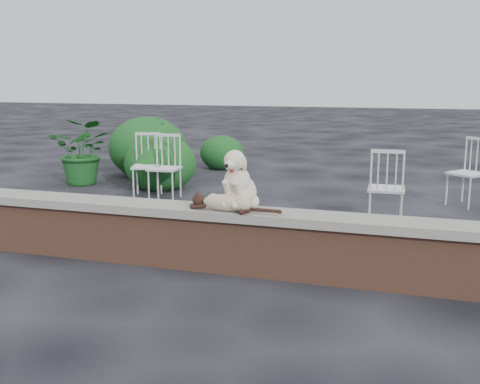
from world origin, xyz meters
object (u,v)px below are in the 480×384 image
(chair_a, at_px, (147,165))
(chair_b, at_px, (164,167))
(potted_plant_a, at_px, (83,151))
(chair_d, at_px, (467,172))
(dog, at_px, (241,178))
(chair_c, at_px, (386,187))
(potted_plant_b, at_px, (148,148))
(cat, at_px, (227,202))

(chair_a, xyz_separation_m, chair_b, (0.33, -0.10, 0.00))
(potted_plant_a, bearing_deg, chair_d, 1.42)
(chair_b, height_order, potted_plant_a, potted_plant_a)
(dog, xyz_separation_m, chair_c, (1.17, 2.03, -0.39))
(chair_b, relative_size, potted_plant_b, 0.88)
(cat, bearing_deg, chair_a, 137.66)
(chair_c, xyz_separation_m, chair_d, (1.00, 1.47, 0.00))
(dog, relative_size, cat, 0.55)
(dog, distance_m, potted_plant_b, 5.22)
(chair_d, relative_size, potted_plant_a, 0.86)
(cat, distance_m, chair_c, 2.53)
(dog, bearing_deg, chair_b, 136.90)
(dog, xyz_separation_m, cat, (-0.08, -0.15, -0.19))
(chair_a, distance_m, chair_c, 3.57)
(chair_b, xyz_separation_m, potted_plant_a, (-1.79, 0.71, 0.08))
(chair_b, bearing_deg, potted_plant_a, 153.27)
(chair_a, height_order, potted_plant_a, potted_plant_a)
(chair_a, relative_size, chair_d, 1.00)
(chair_a, bearing_deg, dog, -68.19)
(dog, xyz_separation_m, potted_plant_a, (-3.79, 3.35, -0.31))
(chair_d, bearing_deg, potted_plant_a, -139.67)
(chair_a, bearing_deg, chair_d, -8.87)
(dog, bearing_deg, cat, -108.17)
(cat, relative_size, potted_plant_a, 0.92)
(cat, xyz_separation_m, chair_c, (1.25, 2.18, -0.20))
(dog, xyz_separation_m, chair_d, (2.17, 3.50, -0.39))
(chair_a, xyz_separation_m, chair_d, (4.49, 0.76, 0.00))
(chair_a, distance_m, potted_plant_a, 1.59)
(chair_b, distance_m, potted_plant_a, 1.93)
(chair_b, bearing_deg, cat, -60.80)
(cat, relative_size, chair_d, 1.07)
(chair_c, height_order, potted_plant_b, potted_plant_b)
(chair_a, xyz_separation_m, chair_c, (3.50, -0.71, 0.00))
(chair_c, bearing_deg, chair_a, -14.20)
(chair_a, height_order, potted_plant_b, potted_plant_b)
(chair_d, distance_m, potted_plant_a, 5.96)
(chair_a, height_order, chair_b, same)
(chair_b, bearing_deg, dog, -58.19)
(chair_c, xyz_separation_m, potted_plant_b, (-4.22, 2.19, 0.06))
(potted_plant_b, bearing_deg, chair_d, -7.90)
(chair_c, bearing_deg, cat, 57.43)
(chair_d, xyz_separation_m, potted_plant_b, (-5.21, 0.72, 0.06))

